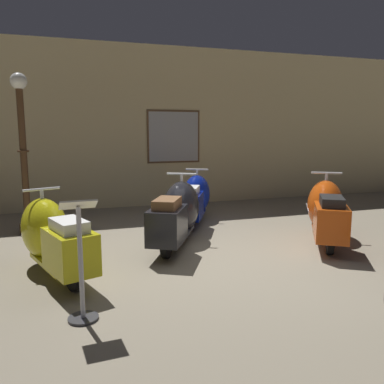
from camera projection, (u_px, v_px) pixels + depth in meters
The scene contains 8 objects.
ground_plane at pixel (214, 258), 5.34m from camera, with size 60.00×60.00×0.00m, color gray.
showroom_back_wall at pixel (151, 127), 8.89m from camera, with size 18.00×0.24×3.59m.
scooter_0 at pixel (52, 236), 4.71m from camera, with size 1.00×1.73×1.02m.
scooter_1 at pixel (177, 213), 5.93m from camera, with size 1.26×1.77×1.06m.
scooter_2 at pixel (195, 198), 7.41m from camera, with size 1.13×1.66×0.99m.
scooter_3 at pixel (327, 211), 6.09m from camera, with size 1.33×1.74×1.06m.
lamppost at pixel (23, 152), 6.38m from camera, with size 0.28×0.28×2.63m.
info_stanchion at pixel (81, 270), 3.53m from camera, with size 0.33×0.28×1.14m.
Camera 1 is at (-1.86, -4.79, 1.73)m, focal length 36.51 mm.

